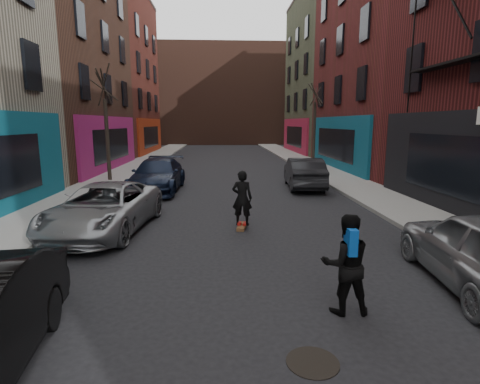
{
  "coord_description": "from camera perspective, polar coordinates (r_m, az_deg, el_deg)",
  "views": [
    {
      "loc": [
        -0.32,
        -1.98,
        3.11
      ],
      "look_at": [
        0.1,
        6.11,
        1.6
      ],
      "focal_mm": 28.0,
      "sensor_mm": 36.0,
      "label": 1
    }
  ],
  "objects": [
    {
      "name": "skateboarder",
      "position": [
        11.02,
        0.32,
        -0.92
      ],
      "size": [
        0.66,
        0.5,
        1.64
      ],
      "primitive_type": "imported",
      "rotation": [
        0.0,
        0.0,
        2.95
      ],
      "color": "black",
      "rests_on": "skateboard"
    },
    {
      "name": "sidewalk_right",
      "position": [
        32.79,
        8.61,
        5.09
      ],
      "size": [
        2.5,
        84.0,
        0.13
      ],
      "primitive_type": "cube",
      "color": "gray",
      "rests_on": "ground"
    },
    {
      "name": "tree_left_far",
      "position": [
        20.83,
        -19.75,
        10.68
      ],
      "size": [
        2.0,
        2.0,
        6.5
      ],
      "primitive_type": null,
      "color": "black",
      "rests_on": "sidewalk_left"
    },
    {
      "name": "tree_right_far",
      "position": [
        26.79,
        11.31,
        11.24
      ],
      "size": [
        2.0,
        2.0,
        6.8
      ],
      "primitive_type": null,
      "color": "black",
      "rests_on": "sidewalk_right"
    },
    {
      "name": "skateboard",
      "position": [
        11.23,
        0.31,
        -5.27
      ],
      "size": [
        0.37,
        0.83,
        0.1
      ],
      "primitive_type": "cube",
      "rotation": [
        0.0,
        0.0,
        -0.19
      ],
      "color": "brown",
      "rests_on": "ground"
    },
    {
      "name": "parked_left_end",
      "position": [
        17.51,
        -12.45,
        2.51
      ],
      "size": [
        2.22,
        5.15,
        1.48
      ],
      "primitive_type": "imported",
      "rotation": [
        0.0,
        0.0,
        -0.03
      ],
      "color": "black",
      "rests_on": "ground"
    },
    {
      "name": "pedestrian",
      "position": [
        6.43,
        15.82,
        -10.45
      ],
      "size": [
        0.83,
        0.66,
        1.68
      ],
      "rotation": [
        0.0,
        0.0,
        3.12
      ],
      "color": "black",
      "rests_on": "ground"
    },
    {
      "name": "parked_left_far",
      "position": [
        11.44,
        -19.98,
        -2.32
      ],
      "size": [
        2.79,
        5.16,
        1.37
      ],
      "primitive_type": "imported",
      "rotation": [
        0.0,
        0.0,
        -0.11
      ],
      "color": "#919499",
      "rests_on": "ground"
    },
    {
      "name": "manhole",
      "position": [
        5.48,
        11.01,
        -24.12
      ],
      "size": [
        0.9,
        0.9,
        0.01
      ],
      "primitive_type": "cylinder",
      "rotation": [
        0.0,
        0.0,
        0.37
      ],
      "color": "black",
      "rests_on": "ground"
    },
    {
      "name": "parked_right_end",
      "position": [
        18.24,
        9.71,
        2.9
      ],
      "size": [
        1.89,
        4.55,
        1.46
      ],
      "primitive_type": "imported",
      "rotation": [
        0.0,
        0.0,
        3.06
      ],
      "color": "black",
      "rests_on": "ground"
    },
    {
      "name": "sidewalk_left",
      "position": [
        32.67,
        -13.49,
        4.9
      ],
      "size": [
        2.5,
        84.0,
        0.13
      ],
      "primitive_type": "cube",
      "color": "gray",
      "rests_on": "ground"
    },
    {
      "name": "building_far",
      "position": [
        58.11,
        -2.76,
        14.36
      ],
      "size": [
        40.0,
        10.0,
        14.0
      ],
      "primitive_type": "cube",
      "color": "#47281E",
      "rests_on": "ground"
    }
  ]
}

